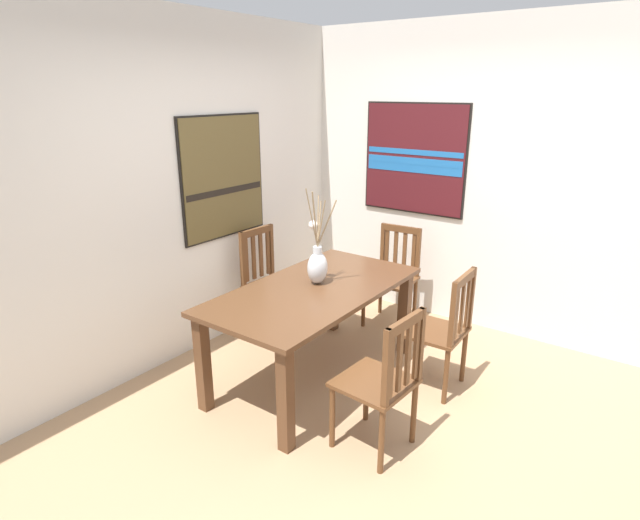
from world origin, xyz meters
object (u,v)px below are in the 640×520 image
object	(u,v)px
chair_2	(442,329)
chair_3	(393,274)
centerpiece_vase	(317,264)
chair_1	(383,380)
dining_table	(314,302)
chair_0	(268,280)
painting_on_side_wall	(414,159)
painting_on_back_wall	(223,177)

from	to	relation	value
chair_2	chair_3	distance (m)	1.16
centerpiece_vase	chair_1	size ratio (longest dim) A/B	0.80
dining_table	chair_2	size ratio (longest dim) A/B	1.86
chair_0	chair_1	size ratio (longest dim) A/B	1.03
centerpiece_vase	chair_2	size ratio (longest dim) A/B	0.80
centerpiece_vase	chair_3	distance (m)	1.22
dining_table	painting_on_side_wall	world-z (taller)	painting_on_side_wall
chair_3	painting_on_side_wall	world-z (taller)	painting_on_side_wall
chair_2	painting_on_side_wall	distance (m)	1.80
centerpiece_vase	painting_on_side_wall	size ratio (longest dim) A/B	0.73
chair_3	painting_on_side_wall	xyz separation A→B (m)	(0.39, 0.04, 1.02)
chair_3	painting_on_back_wall	xyz separation A→B (m)	(-1.03, 1.11, 0.94)
centerpiece_vase	chair_2	bearing A→B (deg)	-68.45
centerpiece_vase	chair_0	world-z (taller)	centerpiece_vase
chair_2	painting_on_side_wall	bearing A→B (deg)	35.83
centerpiece_vase	painting_on_side_wall	xyz separation A→B (m)	(1.54, 0.01, 0.61)
chair_2	chair_3	xyz separation A→B (m)	(0.81, 0.83, 0.00)
chair_1	painting_on_side_wall	xyz separation A→B (m)	(2.06, 0.87, 1.02)
dining_table	centerpiece_vase	bearing A→B (deg)	21.65
chair_1	dining_table	bearing A→B (deg)	62.76
centerpiece_vase	painting_on_back_wall	distance (m)	1.20
painting_on_back_wall	painting_on_side_wall	xyz separation A→B (m)	(1.42, -1.06, 0.08)
dining_table	chair_3	bearing A→B (deg)	0.08
dining_table	chair_0	world-z (taller)	chair_0
chair_0	chair_3	size ratio (longest dim) A/B	1.04
centerpiece_vase	chair_2	distance (m)	1.02
chair_3	painting_on_back_wall	world-z (taller)	painting_on_back_wall
dining_table	painting_on_back_wall	xyz separation A→B (m)	(0.21, 1.11, 0.79)
chair_3	painting_on_side_wall	bearing A→B (deg)	6.01
centerpiece_vase	painting_on_side_wall	world-z (taller)	painting_on_side_wall
centerpiece_vase	painting_on_back_wall	size ratio (longest dim) A/B	0.72
chair_0	dining_table	bearing A→B (deg)	-117.09
centerpiece_vase	chair_2	world-z (taller)	centerpiece_vase
dining_table	centerpiece_vase	size ratio (longest dim) A/B	2.32
chair_0	painting_on_back_wall	world-z (taller)	painting_on_back_wall
centerpiece_vase	painting_on_back_wall	world-z (taller)	painting_on_back_wall
chair_1	chair_2	world-z (taller)	chair_1
chair_1	painting_on_back_wall	world-z (taller)	painting_on_back_wall
chair_0	chair_1	bearing A→B (deg)	-117.17
chair_3	painting_on_back_wall	bearing A→B (deg)	132.95
painting_on_back_wall	dining_table	bearing A→B (deg)	-100.90
chair_0	painting_on_side_wall	distance (m)	1.76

